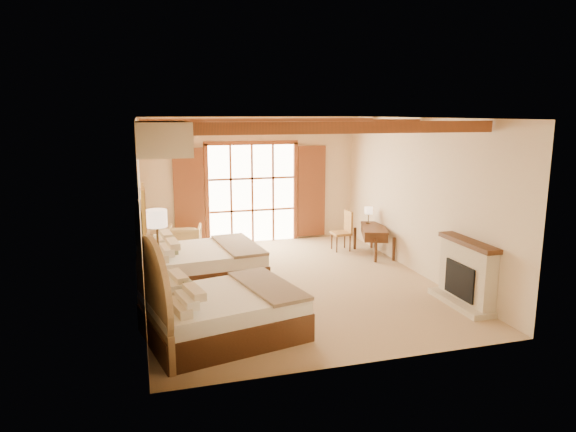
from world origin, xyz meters
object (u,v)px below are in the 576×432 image
object	(u,v)px
bed_near	(213,309)
bed_far	(192,261)
armchair	(185,239)
nightstand	(161,292)
desk	(374,240)

from	to	relation	value
bed_near	bed_far	world-z (taller)	bed_far
armchair	bed_far	bearing A→B (deg)	98.22
bed_far	bed_near	bearing A→B (deg)	-95.09
armchair	bed_near	bearing A→B (deg)	99.62
bed_far	nightstand	xyz separation A→B (m)	(-0.63, -1.11, -0.18)
armchair	desk	xyz separation A→B (m)	(4.27, -1.31, 0.01)
bed_near	desk	xyz separation A→B (m)	(4.27, 3.51, -0.07)
bed_far	nightstand	bearing A→B (deg)	-125.95
nightstand	armchair	xyz separation A→B (m)	(0.69, 3.39, 0.07)
nightstand	desk	xyz separation A→B (m)	(4.96, 2.08, 0.09)
desk	nightstand	bearing A→B (deg)	-137.24
bed_near	armchair	bearing A→B (deg)	77.33
bed_far	desk	size ratio (longest dim) A/B	1.81
bed_near	nightstand	xyz separation A→B (m)	(-0.69, 1.43, -0.16)
nightstand	desk	distance (m)	5.38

